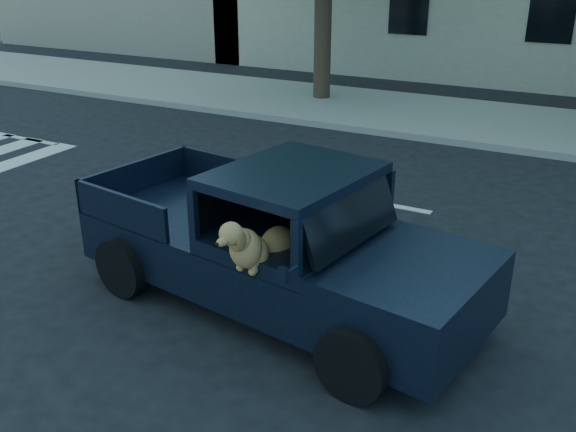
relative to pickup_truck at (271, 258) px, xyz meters
name	(u,v)px	position (x,y,z in m)	size (l,w,h in m)	color
ground	(283,299)	(0.08, 0.13, -0.57)	(120.00, 120.00, 0.00)	black
far_sidewalk	(469,120)	(0.08, 9.33, -0.49)	(60.00, 4.00, 0.15)	gray
lane_stripes	(511,227)	(2.08, 3.53, -0.56)	(21.60, 0.14, 0.01)	silver
pickup_truck	(271,258)	(0.00, 0.00, 0.00)	(4.92, 2.75, 1.68)	black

